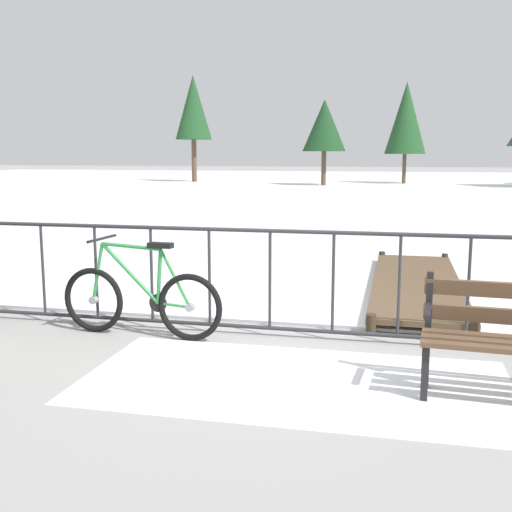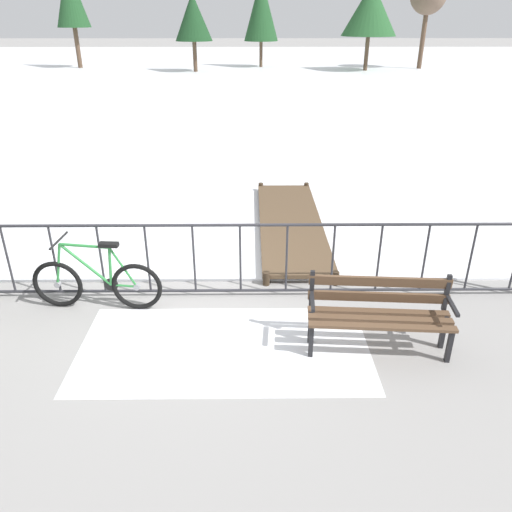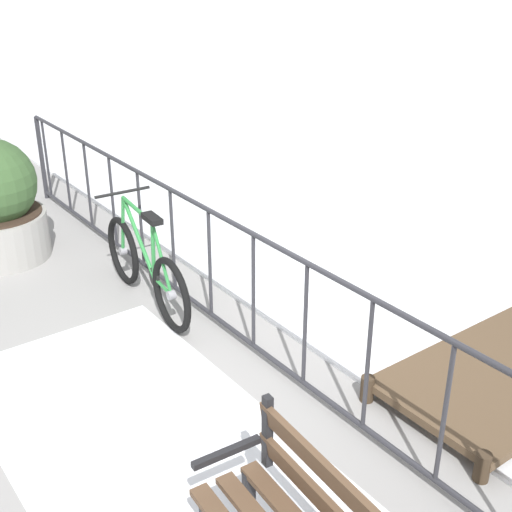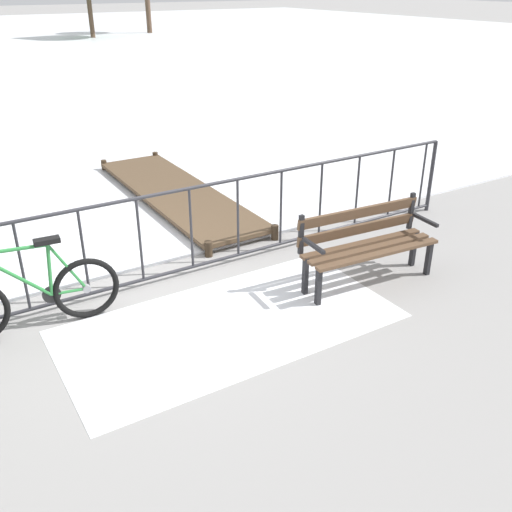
# 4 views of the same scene
# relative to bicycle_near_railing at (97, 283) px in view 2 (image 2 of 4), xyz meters

# --- Properties ---
(ground_plane) EXTENTS (160.00, 160.00, 0.00)m
(ground_plane) POSITION_rel_bicycle_near_railing_xyz_m (1.24, 0.29, -0.37)
(ground_plane) COLOR gray
(frozen_pond) EXTENTS (80.00, 56.00, 0.03)m
(frozen_pond) POSITION_rel_bicycle_near_railing_xyz_m (1.24, 28.69, -0.35)
(frozen_pond) COLOR white
(frozen_pond) RESTS_ON ground
(snow_patch) EXTENTS (3.36, 1.70, 0.01)m
(snow_patch) POSITION_rel_bicycle_near_railing_xyz_m (1.68, -0.91, -0.36)
(snow_patch) COLOR white
(snow_patch) RESTS_ON ground
(railing_fence) EXTENTS (9.06, 0.06, 1.07)m
(railing_fence) POSITION_rel_bicycle_near_railing_xyz_m (1.24, 0.29, 0.19)
(railing_fence) COLOR #2D2D33
(railing_fence) RESTS_ON ground
(bicycle_near_railing) EXTENTS (1.71, 0.52, 0.97)m
(bicycle_near_railing) POSITION_rel_bicycle_near_railing_xyz_m (0.00, 0.00, 0.00)
(bicycle_near_railing) COLOR black
(bicycle_near_railing) RESTS_ON ground
(park_bench) EXTENTS (1.63, 0.60, 0.89)m
(park_bench) POSITION_rel_bicycle_near_railing_xyz_m (3.44, -0.89, 0.14)
(park_bench) COLOR brown
(park_bench) RESTS_ON ground
(wooden_dock) EXTENTS (1.10, 4.23, 0.20)m
(wooden_dock) POSITION_rel_bicycle_near_railing_xyz_m (2.71, 2.65, -0.25)
(wooden_dock) COLOR brown
(wooden_dock) RESTS_ON ground
(tree_west_mid) EXTENTS (3.59, 3.59, 5.36)m
(tree_west_mid) POSITION_rel_bicycle_near_railing_xyz_m (9.76, 30.13, 3.38)
(tree_west_mid) COLOR brown
(tree_west_mid) RESTS_ON ground
(tree_centre) EXTENTS (2.40, 2.40, 4.73)m
(tree_centre) POSITION_rel_bicycle_near_railing_xyz_m (-1.66, 29.54, 2.93)
(tree_centre) COLOR brown
(tree_centre) RESTS_ON ground
(tree_far_east) EXTENTS (2.39, 2.39, 5.90)m
(tree_far_east) POSITION_rel_bicycle_near_railing_xyz_m (2.74, 32.73, 3.45)
(tree_far_east) COLOR brown
(tree_far_east) RESTS_ON ground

